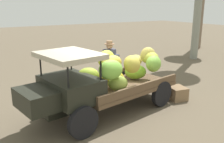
{
  "coord_description": "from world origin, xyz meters",
  "views": [
    {
      "loc": [
        3.55,
        5.55,
        2.92
      ],
      "look_at": [
        0.05,
        -0.07,
        1.12
      ],
      "focal_mm": 39.61,
      "sensor_mm": 36.0,
      "label": 1
    }
  ],
  "objects_px": {
    "farmer": "(110,63)",
    "loose_banana_bunch": "(66,86)",
    "truck": "(101,81)",
    "wooden_crate": "(177,93)"
  },
  "relations": [
    {
      "from": "farmer",
      "to": "loose_banana_bunch",
      "type": "height_order",
      "value": "farmer"
    },
    {
      "from": "truck",
      "to": "farmer",
      "type": "xyz_separation_m",
      "value": [
        -1.2,
        -1.54,
        0.06
      ]
    },
    {
      "from": "farmer",
      "to": "loose_banana_bunch",
      "type": "xyz_separation_m",
      "value": [
        1.35,
        -0.71,
        -0.83
      ]
    },
    {
      "from": "truck",
      "to": "loose_banana_bunch",
      "type": "height_order",
      "value": "truck"
    },
    {
      "from": "farmer",
      "to": "loose_banana_bunch",
      "type": "relative_size",
      "value": 3.19
    },
    {
      "from": "wooden_crate",
      "to": "farmer",
      "type": "bearing_deg",
      "value": -54.2
    },
    {
      "from": "wooden_crate",
      "to": "loose_banana_bunch",
      "type": "bearing_deg",
      "value": -43.82
    },
    {
      "from": "wooden_crate",
      "to": "loose_banana_bunch",
      "type": "distance_m",
      "value": 3.75
    },
    {
      "from": "farmer",
      "to": "loose_banana_bunch",
      "type": "distance_m",
      "value": 1.74
    },
    {
      "from": "truck",
      "to": "loose_banana_bunch",
      "type": "bearing_deg",
      "value": -95.35
    }
  ]
}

